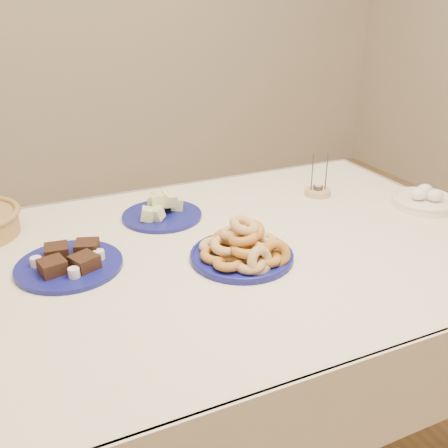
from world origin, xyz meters
The scene contains 7 objects.
ground centered at (0.00, 0.00, 0.00)m, with size 5.00×5.00×0.00m, color olive.
dining_table centered at (0.00, 0.00, 0.64)m, with size 1.71×1.11×0.75m.
donut_platter centered at (0.04, -0.08, 0.78)m, with size 0.33×0.33×0.13m.
melon_plate centered at (-0.07, 0.28, 0.78)m, with size 0.29×0.29×0.09m.
brownie_plate centered at (-0.40, 0.06, 0.77)m, with size 0.29×0.29×0.05m.
candle_holder centered at (0.50, 0.24, 0.76)m, with size 0.11×0.11×0.16m.
egg_bowl centered at (0.77, 0.00, 0.77)m, with size 0.28×0.28×0.07m.
Camera 1 is at (-0.50, -1.15, 1.41)m, focal length 40.00 mm.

